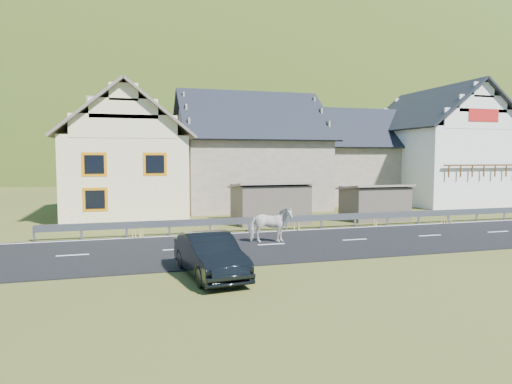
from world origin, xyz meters
name	(u,v)px	position (x,y,z in m)	size (l,w,h in m)	color
ground	(355,241)	(0.00, 0.00, 0.00)	(160.00, 160.00, 0.00)	#3A3F18
road	(355,240)	(0.00, 0.00, 0.02)	(60.00, 7.00, 0.04)	black
lane_markings	(355,240)	(0.00, 0.00, 0.04)	(60.00, 6.60, 0.01)	silver
guardrail	(322,218)	(0.00, 3.68, 0.56)	(28.10, 0.09, 0.75)	#93969B
shed_left	(270,204)	(-2.00, 6.50, 1.10)	(4.30, 3.30, 2.40)	brown
shed_right	(374,203)	(4.50, 6.00, 1.00)	(3.80, 2.90, 2.20)	brown
house_cream	(125,148)	(-10.00, 12.00, 4.36)	(7.80, 9.80, 8.30)	#FFF2BD
house_stone_a	(248,146)	(-1.00, 15.00, 4.63)	(10.80, 9.80, 8.90)	gray
house_stone_b	(355,152)	(9.00, 17.00, 4.24)	(9.80, 8.80, 8.10)	gray
house_white	(437,142)	(15.00, 14.00, 5.06)	(8.80, 10.80, 9.70)	white
mountain	(163,212)	(5.00, 180.00, -20.00)	(440.00, 280.00, 260.00)	#22340E
horse	(270,225)	(-3.92, 0.40, 0.83)	(1.88, 0.86, 1.59)	silver
car	(210,255)	(-7.43, -4.33, 0.68)	(1.45, 4.15, 1.37)	black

